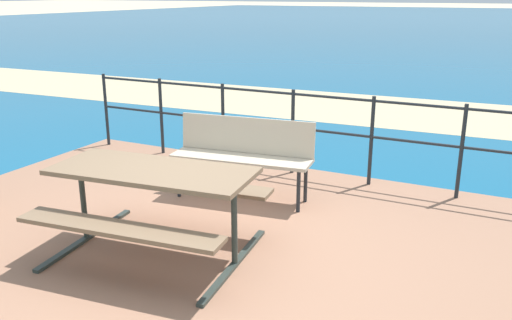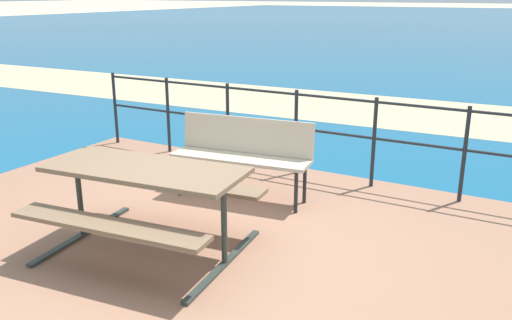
% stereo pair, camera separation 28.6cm
% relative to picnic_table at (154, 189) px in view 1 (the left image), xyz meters
% --- Properties ---
extents(ground_plane, '(240.00, 240.00, 0.00)m').
position_rel_picnic_table_xyz_m(ground_plane, '(0.21, 0.18, -0.65)').
color(ground_plane, beige).
extents(patio_paving, '(6.40, 5.20, 0.06)m').
position_rel_picnic_table_xyz_m(patio_paving, '(0.21, 0.18, -0.62)').
color(patio_paving, '#996B51').
rests_on(patio_paving, ground).
extents(sea_water, '(90.00, 90.00, 0.01)m').
position_rel_picnic_table_xyz_m(sea_water, '(0.21, 40.18, -0.64)').
color(sea_water, '#145B84').
rests_on(sea_water, ground).
extents(beach_strip, '(54.08, 5.34, 0.01)m').
position_rel_picnic_table_xyz_m(beach_strip, '(0.21, 7.04, -0.64)').
color(beach_strip, tan).
rests_on(beach_strip, ground).
extents(picnic_table, '(1.84, 1.52, 0.77)m').
position_rel_picnic_table_xyz_m(picnic_table, '(0.00, 0.00, 0.00)').
color(picnic_table, '#7A6047').
rests_on(picnic_table, patio_paving).
extents(park_bench, '(1.56, 0.60, 0.88)m').
position_rel_picnic_table_xyz_m(park_bench, '(0.06, 1.52, -0.04)').
color(park_bench, '#BCAD93').
rests_on(park_bench, patio_paving).
extents(railing_fence, '(5.94, 0.04, 1.05)m').
position_rel_picnic_table_xyz_m(railing_fence, '(0.21, 2.54, 0.06)').
color(railing_fence, '#1E2328').
rests_on(railing_fence, patio_paving).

